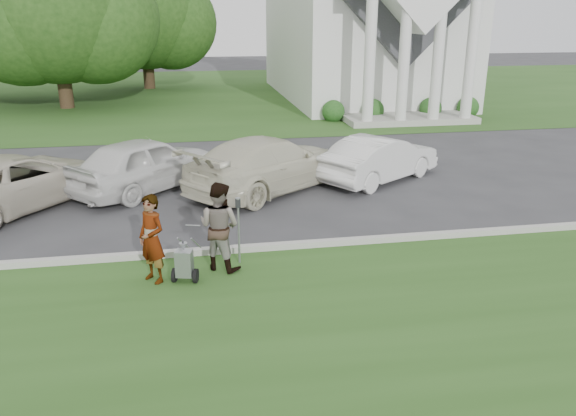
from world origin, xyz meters
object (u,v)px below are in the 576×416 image
object	(u,v)px
tree_left	(55,10)
car_a	(18,181)
car_d	(380,158)
tree_back	(144,17)
parking_meter_near	(238,223)
person_right	(219,227)
car_b	(146,164)
striping_cart	(185,264)
person_left	(152,240)
car_c	(269,164)

from	to	relation	value
tree_left	car_a	world-z (taller)	tree_left
car_a	car_d	distance (m)	10.35
tree_back	parking_meter_near	size ratio (longest dim) A/B	6.69
person_right	car_b	xyz separation A→B (m)	(-1.79, 5.79, -0.11)
tree_back	person_right	distance (m)	30.59
tree_back	person_right	world-z (taller)	tree_back
striping_cart	person_left	bearing A→B (deg)	-178.79
tree_back	car_a	size ratio (longest dim) A/B	1.86
tree_back	person_left	xyz separation A→B (m)	(1.80, -30.55, -3.86)
striping_cart	person_left	distance (m)	0.77
tree_back	car_a	xyz separation A→B (m)	(-1.96, -25.32, -4.01)
striping_cart	person_right	xyz separation A→B (m)	(0.72, 0.50, 0.53)
striping_cart	person_right	bearing A→B (deg)	49.33
car_a	car_b	size ratio (longest dim) A/B	1.10
striping_cart	car_c	bearing A→B (deg)	81.29
striping_cart	car_a	size ratio (longest dim) A/B	0.20
person_left	car_a	world-z (taller)	person_left
tree_back	car_d	world-z (taller)	tree_back
tree_back	car_c	world-z (taller)	tree_back
car_a	person_left	bearing A→B (deg)	162.57
striping_cart	car_c	world-z (taller)	car_c
car_b	person_left	bearing A→B (deg)	140.30
striping_cart	parking_meter_near	distance (m)	1.41
parking_meter_near	person_left	bearing A→B (deg)	-162.23
car_a	striping_cart	bearing A→B (deg)	165.83
striping_cart	person_left	size ratio (longest dim) A/B	0.59
striping_cart	car_d	size ratio (longest dim) A/B	0.24
car_a	parking_meter_near	bearing A→B (deg)	176.21
car_c	car_d	bearing A→B (deg)	-122.43
tree_left	person_left	distance (m)	23.66
striping_cart	car_a	bearing A→B (deg)	143.55
striping_cart	car_d	bearing A→B (deg)	60.07
person_left	car_d	distance (m)	8.86
striping_cart	car_b	xyz separation A→B (m)	(-1.07, 6.29, 0.42)
parking_meter_near	car_a	size ratio (longest dim) A/B	0.28
car_b	car_c	world-z (taller)	car_b
striping_cart	tree_left	bearing A→B (deg)	120.27
striping_cart	parking_meter_near	bearing A→B (deg)	46.03
tree_back	person_right	bearing A→B (deg)	-84.14
car_b	tree_back	bearing A→B (deg)	-41.17
car_a	car_d	xyz separation A→B (m)	(10.32, 0.72, -0.01)
tree_back	striping_cart	distance (m)	31.08
parking_meter_near	car_c	size ratio (longest dim) A/B	0.26
car_b	car_d	xyz separation A→B (m)	(7.05, -0.20, -0.10)
person_right	car_a	size ratio (longest dim) A/B	0.35
person_right	tree_back	bearing A→B (deg)	-48.86
car_a	car_b	world-z (taller)	car_b
tree_left	car_b	world-z (taller)	tree_left
parking_meter_near	car_d	distance (m)	7.27
car_a	car_c	world-z (taller)	car_c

